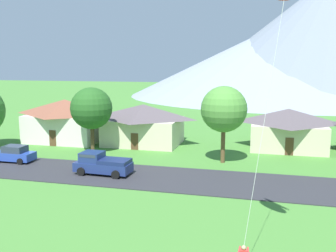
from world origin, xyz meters
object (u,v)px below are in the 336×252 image
Objects in this scene: parked_car_blue_mid_west at (14,154)px; house_rightmost at (288,128)px; pickup_truck_navy_east_side at (102,163)px; house_right_center at (143,124)px; tree_left_of_center at (91,108)px; tree_near_left at (224,109)px; house_left_center at (65,120)px.

house_rightmost is at bearing 26.47° from parked_car_blue_mid_west.
pickup_truck_navy_east_side is (-17.15, -15.70, -1.42)m from house_rightmost.
house_right_center is 13.86m from pickup_truck_navy_east_side.
house_right_center is 7.59m from tree_left_of_center.
tree_near_left is 13.26m from pickup_truck_navy_east_side.
pickup_truck_navy_east_side is (10.92, -13.07, -1.79)m from house_left_center.
house_rightmost is 1.22× the size of tree_left_of_center.
tree_left_of_center is at bearing 46.13° from parked_car_blue_mid_west.
house_left_center is 2.39× the size of parked_car_blue_mid_west.
tree_near_left is 1.06× the size of tree_left_of_center.
tree_near_left reaches higher than house_left_center.
tree_near_left is 1.88× the size of parked_car_blue_mid_west.
tree_near_left reaches higher than house_rightmost.
pickup_truck_navy_east_side is at bearing -88.27° from house_right_center.
tree_left_of_center reaches higher than house_right_center.
parked_car_blue_mid_west is (-10.19, -11.89, -1.75)m from house_right_center.
house_right_center is 1.32× the size of tree_left_of_center.
house_rightmost reaches higher than pickup_truck_navy_east_side.
parked_car_blue_mid_west is (-5.89, -6.13, -4.21)m from tree_left_of_center.
tree_left_of_center is (-4.29, -5.76, 2.46)m from house_right_center.
house_rightmost is 11.43m from tree_near_left.
pickup_truck_navy_east_side is at bearing -59.55° from tree_left_of_center.
house_left_center is 28.19m from house_rightmost.
house_left_center reaches higher than house_rightmost.
tree_near_left is 15.05m from tree_left_of_center.
tree_near_left is at bearing -15.79° from house_left_center.
tree_left_of_center is 9.49m from parked_car_blue_mid_west.
house_left_center is 11.36m from parked_car_blue_mid_west.
tree_left_of_center is at bearing -160.62° from house_rightmost.
tree_near_left is at bearing 34.46° from pickup_truck_navy_east_side.
pickup_truck_navy_east_side is at bearing -10.06° from parked_car_blue_mid_west.
house_left_center is 1.02× the size of house_right_center.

